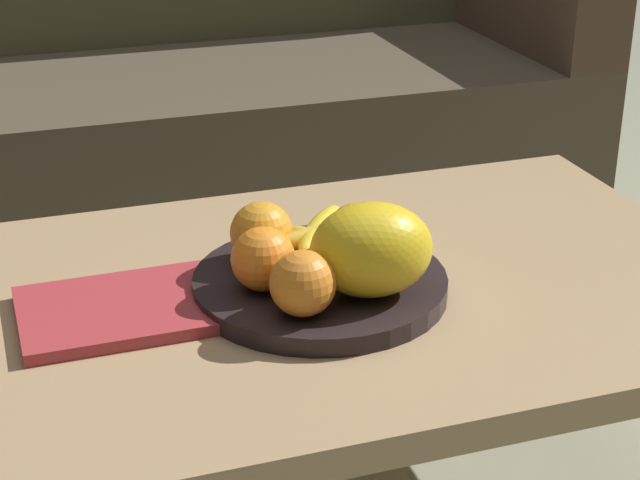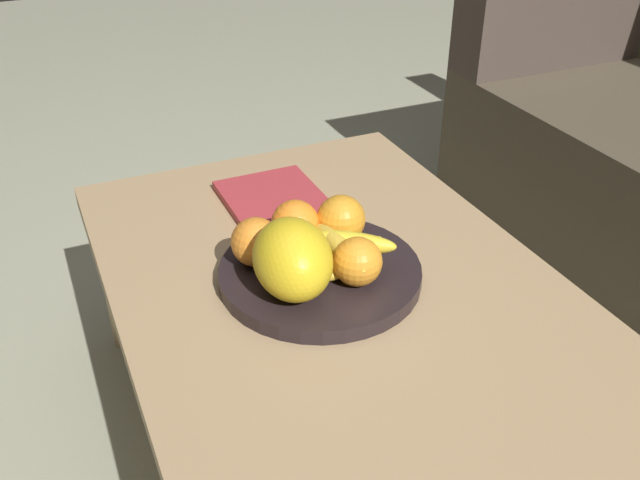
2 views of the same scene
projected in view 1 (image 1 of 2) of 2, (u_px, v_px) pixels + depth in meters
coffee_table at (340, 309)px, 1.39m from camera, size 1.05×0.69×0.38m
couch at (197, 101)px, 2.37m from camera, size 1.70×0.70×0.90m
fruit_bowl at (320, 285)px, 1.34m from camera, size 0.32×0.32×0.03m
melon_large_front at (371, 250)px, 1.26m from camera, size 0.16×0.13×0.12m
orange_front at (303, 283)px, 1.22m from camera, size 0.08×0.08×0.08m
orange_left at (263, 259)px, 1.28m from camera, size 0.08×0.08×0.08m
orange_right at (262, 233)px, 1.35m from camera, size 0.08×0.08×0.08m
orange_back at (357, 232)px, 1.36m from camera, size 0.08×0.08×0.08m
banana_bunch at (322, 241)px, 1.36m from camera, size 0.17×0.16×0.06m
magazine at (122, 309)px, 1.29m from camera, size 0.25×0.18×0.02m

